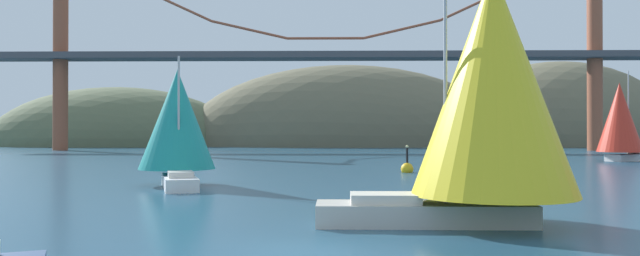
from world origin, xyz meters
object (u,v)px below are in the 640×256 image
Objects in this scene: sailboat_scarlet_sail at (620,120)px; sailboat_teal_sail at (177,123)px; sailboat_yellow_sail at (490,88)px; channel_buoy at (407,168)px.

sailboat_scarlet_sail reaches higher than sailboat_teal_sail.
sailboat_teal_sail is at bearing 134.89° from sailboat_yellow_sail.
sailboat_teal_sail is at bearing -142.97° from channel_buoy.
channel_buoy is at bearing 37.03° from sailboat_teal_sail.
sailboat_scarlet_sail reaches higher than sailboat_yellow_sail.
channel_buoy is at bearing 88.63° from sailboat_yellow_sail.
sailboat_yellow_sail is at bearing -91.37° from channel_buoy.
sailboat_scarlet_sail is at bearing 35.95° from sailboat_teal_sail.
sailboat_teal_sail is 22.86m from sailboat_yellow_sail.
sailboat_scarlet_sail is 35.13m from channel_buoy.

